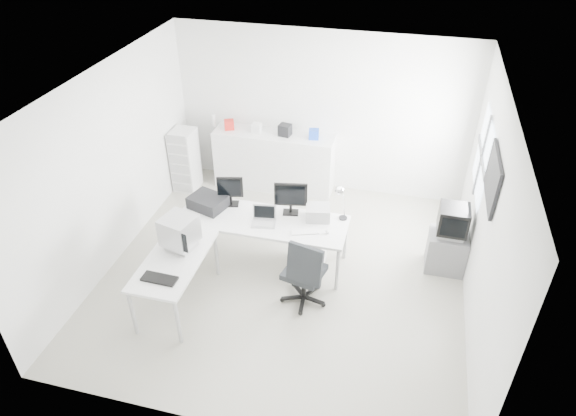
% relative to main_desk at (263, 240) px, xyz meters
% --- Properties ---
extents(floor, '(5.00, 5.00, 0.01)m').
position_rel_main_desk_xyz_m(floor, '(0.37, -0.19, -0.38)').
color(floor, beige).
rests_on(floor, ground).
extents(ceiling, '(5.00, 5.00, 0.01)m').
position_rel_main_desk_xyz_m(ceiling, '(0.37, -0.19, 2.42)').
color(ceiling, white).
rests_on(ceiling, back_wall).
extents(back_wall, '(5.00, 0.02, 2.80)m').
position_rel_main_desk_xyz_m(back_wall, '(0.37, 2.31, 1.02)').
color(back_wall, silver).
rests_on(back_wall, floor).
extents(left_wall, '(0.02, 5.00, 2.80)m').
position_rel_main_desk_xyz_m(left_wall, '(-2.13, -0.19, 1.02)').
color(left_wall, silver).
rests_on(left_wall, floor).
extents(right_wall, '(0.02, 5.00, 2.80)m').
position_rel_main_desk_xyz_m(right_wall, '(2.87, -0.19, 1.02)').
color(right_wall, silver).
rests_on(right_wall, floor).
extents(window, '(0.02, 1.20, 1.10)m').
position_rel_main_desk_xyz_m(window, '(2.85, 1.01, 1.23)').
color(window, white).
rests_on(window, right_wall).
extents(wall_picture, '(0.04, 0.90, 0.60)m').
position_rel_main_desk_xyz_m(wall_picture, '(2.84, -0.09, 1.52)').
color(wall_picture, black).
rests_on(wall_picture, right_wall).
extents(main_desk, '(2.40, 0.80, 0.75)m').
position_rel_main_desk_xyz_m(main_desk, '(0.00, 0.00, 0.00)').
color(main_desk, silver).
rests_on(main_desk, floor).
extents(side_desk, '(0.70, 1.40, 0.75)m').
position_rel_main_desk_xyz_m(side_desk, '(-0.85, -1.10, 0.00)').
color(side_desk, silver).
rests_on(side_desk, floor).
extents(drawer_pedestal, '(0.40, 0.50, 0.60)m').
position_rel_main_desk_xyz_m(drawer_pedestal, '(0.70, 0.05, -0.08)').
color(drawer_pedestal, silver).
rests_on(drawer_pedestal, floor).
extents(inkjet_printer, '(0.60, 0.52, 0.18)m').
position_rel_main_desk_xyz_m(inkjet_printer, '(-0.85, 0.10, 0.46)').
color(inkjet_printer, black).
rests_on(inkjet_printer, main_desk).
extents(lcd_monitor_small, '(0.41, 0.29, 0.47)m').
position_rel_main_desk_xyz_m(lcd_monitor_small, '(-0.55, 0.25, 0.61)').
color(lcd_monitor_small, black).
rests_on(lcd_monitor_small, main_desk).
extents(lcd_monitor_large, '(0.49, 0.27, 0.48)m').
position_rel_main_desk_xyz_m(lcd_monitor_large, '(0.35, 0.25, 0.62)').
color(lcd_monitor_large, black).
rests_on(lcd_monitor_large, main_desk).
extents(laptop, '(0.41, 0.42, 0.24)m').
position_rel_main_desk_xyz_m(laptop, '(0.05, -0.10, 0.49)').
color(laptop, '#B7B7BA').
rests_on(laptop, main_desk).
extents(white_keyboard, '(0.39, 0.23, 0.02)m').
position_rel_main_desk_xyz_m(white_keyboard, '(0.65, -0.15, 0.38)').
color(white_keyboard, silver).
rests_on(white_keyboard, main_desk).
extents(white_mouse, '(0.06, 0.06, 0.06)m').
position_rel_main_desk_xyz_m(white_mouse, '(0.95, -0.10, 0.40)').
color(white_mouse, silver).
rests_on(white_mouse, main_desk).
extents(laser_printer, '(0.39, 0.35, 0.19)m').
position_rel_main_desk_xyz_m(laser_printer, '(0.75, 0.22, 0.47)').
color(laser_printer, '#9E9E9E').
rests_on(laser_printer, main_desk).
extents(desk_lamp, '(0.19, 0.19, 0.50)m').
position_rel_main_desk_xyz_m(desk_lamp, '(1.10, 0.30, 0.62)').
color(desk_lamp, silver).
rests_on(desk_lamp, main_desk).
extents(crt_monitor, '(0.47, 0.47, 0.44)m').
position_rel_main_desk_xyz_m(crt_monitor, '(-0.85, -0.85, 0.60)').
color(crt_monitor, '#B7B7BA').
rests_on(crt_monitor, side_desk).
extents(black_keyboard, '(0.44, 0.19, 0.03)m').
position_rel_main_desk_xyz_m(black_keyboard, '(-0.85, -1.50, 0.39)').
color(black_keyboard, black).
rests_on(black_keyboard, side_desk).
extents(office_chair, '(0.76, 0.76, 1.09)m').
position_rel_main_desk_xyz_m(office_chair, '(0.76, -0.65, 0.17)').
color(office_chair, '#242628').
rests_on(office_chair, floor).
extents(tv_cabinet, '(0.54, 0.45, 0.59)m').
position_rel_main_desk_xyz_m(tv_cabinet, '(2.59, 0.49, -0.08)').
color(tv_cabinet, slate).
rests_on(tv_cabinet, floor).
extents(crt_tv, '(0.50, 0.48, 0.45)m').
position_rel_main_desk_xyz_m(crt_tv, '(2.59, 0.49, 0.44)').
color(crt_tv, black).
rests_on(crt_tv, tv_cabinet).
extents(sideboard, '(2.10, 0.52, 1.05)m').
position_rel_main_desk_xyz_m(sideboard, '(-0.40, 2.05, 0.15)').
color(sideboard, silver).
rests_on(sideboard, floor).
extents(clutter_box_a, '(0.21, 0.20, 0.16)m').
position_rel_main_desk_xyz_m(clutter_box_a, '(-1.20, 2.05, 0.76)').
color(clutter_box_a, red).
rests_on(clutter_box_a, sideboard).
extents(clutter_box_b, '(0.17, 0.15, 0.16)m').
position_rel_main_desk_xyz_m(clutter_box_b, '(-0.70, 2.05, 0.75)').
color(clutter_box_b, silver).
rests_on(clutter_box_b, sideboard).
extents(clutter_box_c, '(0.22, 0.21, 0.20)m').
position_rel_main_desk_xyz_m(clutter_box_c, '(-0.20, 2.05, 0.77)').
color(clutter_box_c, black).
rests_on(clutter_box_c, sideboard).
extents(clutter_box_d, '(0.18, 0.17, 0.16)m').
position_rel_main_desk_xyz_m(clutter_box_d, '(0.30, 2.05, 0.76)').
color(clutter_box_d, blue).
rests_on(clutter_box_d, sideboard).
extents(clutter_bottle, '(0.07, 0.07, 0.22)m').
position_rel_main_desk_xyz_m(clutter_bottle, '(-1.50, 2.09, 0.78)').
color(clutter_bottle, silver).
rests_on(clutter_bottle, sideboard).
extents(filing_cabinet, '(0.39, 0.46, 1.11)m').
position_rel_main_desk_xyz_m(filing_cabinet, '(-1.91, 1.64, 0.18)').
color(filing_cabinet, silver).
rests_on(filing_cabinet, floor).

